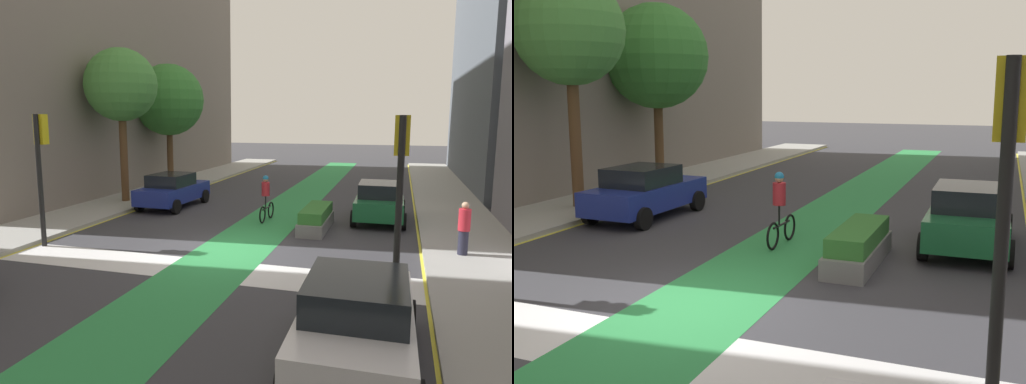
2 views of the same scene
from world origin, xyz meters
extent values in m
plane|color=#38383D|center=(0.00, 0.00, 0.00)|extent=(120.00, 120.00, 0.00)
cube|color=#2D8C47|center=(0.34, 0.00, 0.00)|extent=(2.40, 60.00, 0.01)
cube|color=silver|center=(0.00, -2.00, 0.00)|extent=(12.00, 1.80, 0.01)
cylinder|color=black|center=(5.24, -1.97, 2.09)|extent=(0.16, 0.16, 4.18)
cube|color=gold|center=(5.24, -1.77, 3.70)|extent=(0.35, 0.28, 0.95)
sphere|color=#3F0A0A|center=(5.24, -1.63, 4.00)|extent=(0.20, 0.20, 0.20)
sphere|color=yellow|center=(5.24, -1.63, 3.70)|extent=(0.20, 0.20, 0.20)
sphere|color=#0C3814|center=(5.24, -1.63, 3.40)|extent=(0.20, 0.20, 0.20)
cube|color=navy|center=(-4.76, 6.09, 0.67)|extent=(1.94, 4.26, 0.70)
cube|color=black|center=(-4.77, 5.89, 1.29)|extent=(1.66, 2.05, 0.55)
cylinder|color=black|center=(-5.61, 7.59, 0.32)|extent=(0.24, 0.65, 0.64)
cylinder|color=black|center=(-3.81, 7.53, 0.32)|extent=(0.24, 0.65, 0.64)
cylinder|color=black|center=(-5.71, 4.65, 0.32)|extent=(0.24, 0.65, 0.64)
cylinder|color=black|center=(-3.91, 4.59, 0.32)|extent=(0.24, 0.65, 0.64)
cube|color=#196033|center=(4.52, 5.85, 0.67)|extent=(1.84, 4.22, 0.70)
cube|color=black|center=(4.53, 5.65, 1.29)|extent=(1.62, 2.02, 0.55)
cylinder|color=black|center=(3.61, 7.31, 0.32)|extent=(0.23, 0.64, 0.64)
cylinder|color=black|center=(5.41, 7.33, 0.32)|extent=(0.23, 0.64, 0.64)
cylinder|color=black|center=(3.64, 4.37, 0.32)|extent=(0.23, 0.64, 0.64)
cylinder|color=black|center=(5.44, 4.39, 0.32)|extent=(0.23, 0.64, 0.64)
torus|color=black|center=(0.21, 5.02, 0.34)|extent=(0.10, 0.68, 0.68)
torus|color=black|center=(0.15, 3.97, 0.34)|extent=(0.10, 0.68, 0.68)
cylinder|color=black|center=(0.18, 4.49, 0.52)|extent=(0.11, 0.95, 0.06)
cylinder|color=black|center=(0.17, 4.34, 0.79)|extent=(0.05, 0.05, 0.50)
cylinder|color=red|center=(0.17, 4.34, 1.31)|extent=(0.32, 0.32, 0.55)
sphere|color=tan|center=(0.17, 4.34, 1.70)|extent=(0.22, 0.22, 0.22)
sphere|color=#268CCC|center=(0.17, 4.34, 1.74)|extent=(0.23, 0.23, 0.23)
cylinder|color=brown|center=(-7.35, 6.17, 2.29)|extent=(0.36, 0.36, 4.29)
sphere|color=#478C3D|center=(-7.35, 6.17, 5.62)|extent=(3.38, 3.38, 3.38)
cylinder|color=brown|center=(-7.77, 11.74, 1.92)|extent=(0.36, 0.36, 3.53)
sphere|color=#387F33|center=(-7.77, 11.74, 5.12)|extent=(4.11, 4.11, 4.11)
cube|color=slate|center=(2.34, 3.57, 0.23)|extent=(0.92, 3.09, 0.45)
cube|color=#33722D|center=(2.34, 3.57, 0.65)|extent=(0.83, 2.78, 0.40)
camera|label=1|loc=(5.20, -13.53, 4.13)|focal=33.23mm
camera|label=2|loc=(5.20, -9.09, 3.81)|focal=42.01mm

